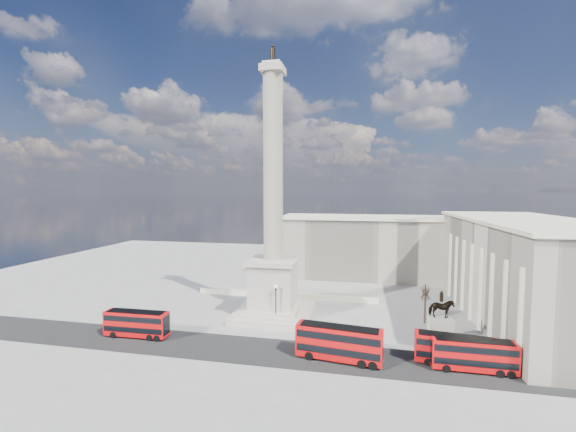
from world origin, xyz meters
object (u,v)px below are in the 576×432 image
(equestrian_statue, at_px, (440,328))
(pedestrian_walking, at_px, (349,342))
(pedestrian_crossing, at_px, (308,338))
(victorian_lamp, at_px, (276,301))
(red_bus_c, at_px, (456,350))
(nelsons_column, at_px, (273,248))
(red_bus_a, at_px, (137,323))
(pedestrian_standing, at_px, (425,339))
(red_bus_d, at_px, (473,355))
(red_bus_b, at_px, (339,343))

(equestrian_statue, distance_m, pedestrian_walking, 13.77)
(pedestrian_crossing, bearing_deg, victorian_lamp, 30.43)
(victorian_lamp, xyz_separation_m, pedestrian_crossing, (6.63, -6.56, -3.30))
(red_bus_c, height_order, equestrian_statue, equestrian_statue)
(equestrian_statue, relative_size, pedestrian_walking, 4.90)
(pedestrian_crossing, bearing_deg, equestrian_statue, -98.08)
(nelsons_column, distance_m, red_bus_a, 26.12)
(pedestrian_standing, bearing_deg, pedestrian_crossing, 4.90)
(nelsons_column, relative_size, red_bus_d, 4.79)
(equestrian_statue, bearing_deg, nelsons_column, 162.11)
(red_bus_d, height_order, pedestrian_standing, red_bus_d)
(red_bus_b, height_order, pedestrian_standing, red_bus_b)
(pedestrian_crossing, bearing_deg, pedestrian_standing, -94.17)
(red_bus_a, relative_size, red_bus_d, 1.01)
(red_bus_d, bearing_deg, equestrian_statue, 114.17)
(red_bus_b, relative_size, victorian_lamp, 1.69)
(nelsons_column, relative_size, pedestrian_standing, 29.21)
(red_bus_a, bearing_deg, pedestrian_crossing, 4.51)
(red_bus_d, relative_size, victorian_lamp, 1.45)
(pedestrian_crossing, bearing_deg, red_bus_c, -112.88)
(red_bus_c, relative_size, equestrian_statue, 1.19)
(nelsons_column, distance_m, equestrian_statue, 30.83)
(red_bus_c, bearing_deg, victorian_lamp, 168.02)
(red_bus_a, xyz_separation_m, pedestrian_crossing, (27.43, 2.76, -1.29))
(nelsons_column, bearing_deg, red_bus_b, -49.87)
(nelsons_column, height_order, victorian_lamp, nelsons_column)
(red_bus_b, height_order, red_bus_c, red_bus_b)
(pedestrian_walking, xyz_separation_m, pedestrian_standing, (11.46, 3.53, -0.04))
(red_bus_a, distance_m, equestrian_statue, 47.31)
(red_bus_b, relative_size, pedestrian_walking, 6.77)
(red_bus_a, height_order, victorian_lamp, victorian_lamp)
(nelsons_column, bearing_deg, victorian_lamp, -71.69)
(red_bus_c, distance_m, victorian_lamp, 28.72)
(red_bus_a, xyz_separation_m, red_bus_b, (32.44, -1.61, 0.31))
(red_bus_a, bearing_deg, pedestrian_standing, 6.48)
(red_bus_a, bearing_deg, red_bus_d, -2.48)
(red_bus_b, bearing_deg, pedestrian_crossing, 146.32)
(equestrian_statue, bearing_deg, red_bus_b, -155.32)
(red_bus_a, distance_m, red_bus_c, 47.84)
(nelsons_column, height_order, red_bus_a, nelsons_column)
(red_bus_b, bearing_deg, equestrian_statue, 32.08)
(red_bus_d, xyz_separation_m, pedestrian_walking, (-16.11, 3.66, -1.32))
(red_bus_b, xyz_separation_m, equestrian_statue, (14.58, 6.70, 0.55))
(pedestrian_standing, height_order, pedestrian_crossing, pedestrian_crossing)
(pedestrian_standing, bearing_deg, nelsons_column, -22.90)
(red_bus_c, distance_m, red_bus_d, 2.17)
(pedestrian_standing, relative_size, pedestrian_crossing, 0.92)
(red_bus_c, relative_size, red_bus_d, 1.01)
(red_bus_c, xyz_separation_m, pedestrian_standing, (-2.72, 6.22, -1.33))
(nelsons_column, xyz_separation_m, victorian_lamp, (1.57, -4.75, -8.69))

